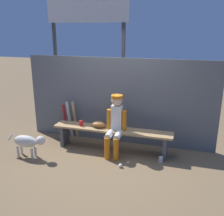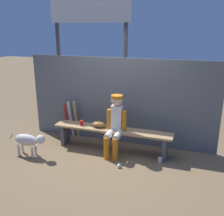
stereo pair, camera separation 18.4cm
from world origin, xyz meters
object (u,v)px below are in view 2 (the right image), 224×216
(dugout_bench, at_px, (112,134))
(bat_aluminum_red, at_px, (66,120))
(baseball_glove, at_px, (99,124))
(bat_aluminum_silver, at_px, (71,119))
(cup_on_ground, at_px, (160,160))
(cup_on_bench, at_px, (81,123))
(scoreboard, at_px, (92,23))
(bat_wood_tan, at_px, (76,119))
(baseball, at_px, (119,166))
(player_seated, at_px, (115,123))
(dog, at_px, (29,140))

(dugout_bench, xyz_separation_m, bat_aluminum_red, (-1.26, 0.38, 0.03))
(baseball_glove, height_order, bat_aluminum_red, bat_aluminum_red)
(bat_aluminum_red, bearing_deg, bat_aluminum_silver, -6.56)
(cup_on_ground, bearing_deg, bat_aluminum_red, 165.69)
(dugout_bench, xyz_separation_m, baseball_glove, (-0.29, 0.00, 0.17))
(cup_on_ground, bearing_deg, bat_aluminum_silver, 165.24)
(cup_on_bench, distance_m, scoreboard, 2.56)
(cup_on_ground, height_order, cup_on_bench, cup_on_bench)
(dugout_bench, height_order, scoreboard, scoreboard)
(bat_wood_tan, relative_size, baseball, 12.34)
(bat_aluminum_silver, height_order, cup_on_bench, bat_aluminum_silver)
(baseball, xyz_separation_m, cup_on_ground, (0.70, 0.42, 0.02))
(dugout_bench, height_order, player_seated, player_seated)
(baseball_glove, bearing_deg, bat_wood_tan, 151.16)
(player_seated, distance_m, bat_aluminum_silver, 1.35)
(bat_wood_tan, relative_size, bat_aluminum_red, 1.11)
(bat_aluminum_red, xyz_separation_m, cup_on_bench, (0.58, -0.39, 0.14))
(cup_on_bench, xyz_separation_m, dog, (-0.83, -0.74, -0.21))
(cup_on_ground, distance_m, scoreboard, 3.68)
(bat_aluminum_red, bearing_deg, cup_on_ground, -14.31)
(player_seated, height_order, baseball_glove, player_seated)
(dugout_bench, distance_m, cup_on_ground, 1.12)
(baseball_glove, distance_m, scoreboard, 2.62)
(bat_aluminum_silver, xyz_separation_m, scoreboard, (0.13, 1.10, 2.16))
(baseball, height_order, cup_on_bench, cup_on_bench)
(bat_wood_tan, height_order, bat_aluminum_red, bat_wood_tan)
(baseball_glove, height_order, baseball, baseball_glove)
(bat_aluminum_silver, bearing_deg, dugout_bench, -17.81)
(baseball_glove, distance_m, bat_wood_tan, 0.83)
(baseball_glove, bearing_deg, dog, -148.35)
(cup_on_bench, bearing_deg, bat_wood_tan, 128.41)
(bat_aluminum_silver, distance_m, cup_on_bench, 0.60)
(player_seated, relative_size, cup_on_ground, 11.11)
(baseball_glove, bearing_deg, cup_on_ground, -8.91)
(player_seated, distance_m, scoreboard, 2.74)
(cup_on_ground, bearing_deg, dugout_bench, 168.65)
(bat_wood_tan, height_order, bat_aluminum_silver, bat_wood_tan)
(baseball_glove, distance_m, bat_aluminum_silver, 0.92)
(baseball, bearing_deg, cup_on_bench, 149.14)
(baseball, xyz_separation_m, scoreboard, (-1.35, 2.10, 2.57))
(cup_on_bench, bearing_deg, baseball_glove, 2.16)
(bat_wood_tan, distance_m, bat_aluminum_red, 0.26)
(player_seated, relative_size, bat_aluminum_red, 1.49)
(bat_aluminum_silver, height_order, baseball, bat_aluminum_silver)
(bat_aluminum_red, xyz_separation_m, dog, (-0.25, -1.13, -0.07))
(player_seated, relative_size, baseball_glove, 4.36)
(player_seated, xyz_separation_m, scoreboard, (-1.11, 1.58, 1.94))
(baseball, bearing_deg, player_seated, 115.39)
(player_seated, relative_size, bat_aluminum_silver, 1.35)
(baseball, relative_size, dog, 0.09)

